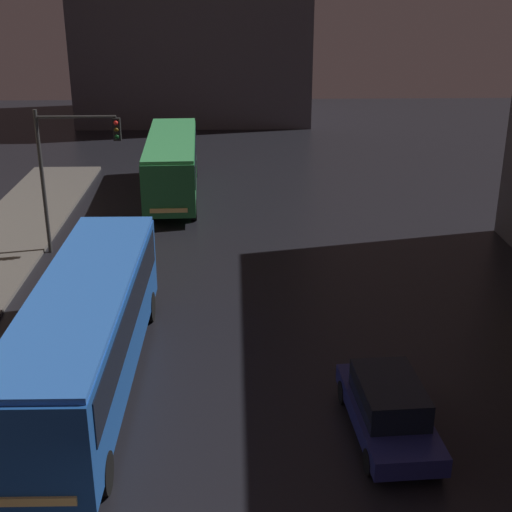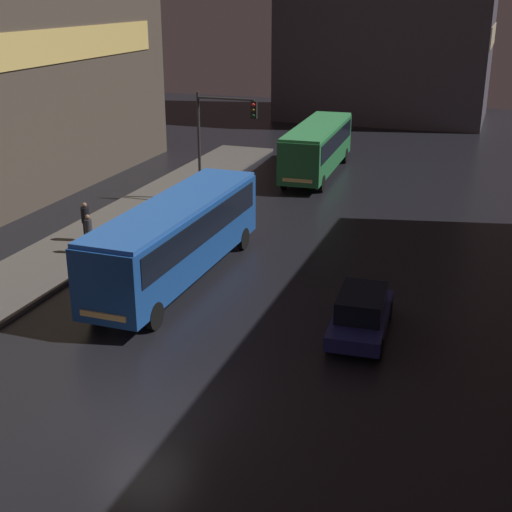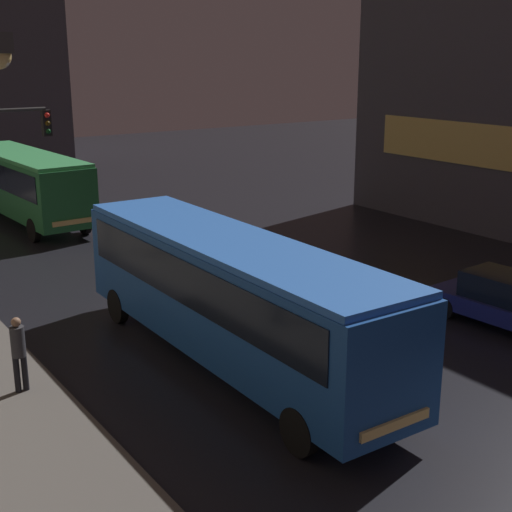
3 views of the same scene
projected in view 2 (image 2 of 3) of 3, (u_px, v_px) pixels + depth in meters
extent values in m
plane|color=black|center=(139.00, 409.00, 20.12)|extent=(120.00, 120.00, 0.00)
cube|color=#56514C|center=(65.00, 254.00, 31.70)|extent=(4.00, 48.00, 0.15)
cube|color=#EAC66B|center=(34.00, 48.00, 36.42)|extent=(0.24, 24.79, 1.80)
cube|color=beige|center=(492.00, 36.00, 61.03)|extent=(0.24, 10.20, 1.80)
cube|color=#194793|center=(178.00, 237.00, 28.40)|extent=(2.60, 11.51, 2.59)
cube|color=black|center=(177.00, 224.00, 28.21)|extent=(2.65, 10.59, 1.10)
cube|color=blue|center=(176.00, 204.00, 27.92)|extent=(2.55, 11.28, 0.16)
cube|color=#F4CC72|center=(103.00, 316.00, 23.64)|extent=(1.74, 0.12, 0.20)
cylinder|color=black|center=(154.00, 316.00, 24.69)|extent=(0.26, 1.00, 1.00)
cylinder|color=black|center=(97.00, 307.00, 25.41)|extent=(0.26, 1.00, 1.00)
cylinder|color=black|center=(243.00, 239.00, 32.34)|extent=(0.26, 1.00, 1.00)
cylinder|color=black|center=(197.00, 233.00, 33.06)|extent=(0.26, 1.00, 1.00)
cube|color=#236B38|center=(317.00, 147.00, 44.87)|extent=(2.93, 10.71, 2.50)
cube|color=black|center=(318.00, 139.00, 44.69)|extent=(2.95, 9.86, 1.10)
cube|color=#399252|center=(318.00, 126.00, 44.40)|extent=(2.87, 10.49, 0.16)
cube|color=#F4CC72|center=(297.00, 181.00, 40.39)|extent=(1.73, 0.18, 0.20)
cylinder|color=black|center=(322.00, 184.00, 41.52)|extent=(0.29, 1.01, 1.00)
cylinder|color=black|center=(284.00, 181.00, 42.13)|extent=(0.29, 1.01, 1.00)
cylinder|color=black|center=(345.00, 156.00, 48.52)|extent=(0.29, 1.01, 1.00)
cylinder|color=black|center=(313.00, 154.00, 49.13)|extent=(0.29, 1.01, 1.00)
cube|color=navy|center=(361.00, 319.00, 24.33)|extent=(2.05, 4.53, 0.50)
cube|color=black|center=(362.00, 303.00, 24.11)|extent=(1.66, 2.52, 0.74)
cylinder|color=black|center=(379.00, 348.00, 22.84)|extent=(0.24, 0.65, 0.64)
cylinder|color=black|center=(329.00, 342.00, 23.25)|extent=(0.24, 0.65, 0.64)
cylinder|color=black|center=(389.00, 310.00, 25.57)|extent=(0.24, 0.65, 0.64)
cylinder|color=black|center=(344.00, 305.00, 25.98)|extent=(0.24, 0.65, 0.64)
cylinder|color=black|center=(85.00, 231.00, 33.03)|extent=(0.14, 0.14, 0.88)
cylinder|color=black|center=(88.00, 232.00, 32.97)|extent=(0.14, 0.14, 0.88)
cylinder|color=black|center=(85.00, 215.00, 32.72)|extent=(0.54, 0.54, 0.73)
sphere|color=#8C664C|center=(84.00, 205.00, 32.55)|extent=(0.22, 0.22, 0.22)
cylinder|color=black|center=(88.00, 244.00, 31.45)|extent=(0.14, 0.14, 0.85)
cylinder|color=black|center=(92.00, 244.00, 31.40)|extent=(0.14, 0.14, 0.85)
cylinder|color=#333338|center=(88.00, 227.00, 31.15)|extent=(0.43, 0.43, 0.71)
sphere|color=#8C664C|center=(87.00, 217.00, 30.99)|extent=(0.22, 0.22, 0.22)
cylinder|color=#2D2D2D|center=(199.00, 148.00, 38.79)|extent=(0.16, 0.16, 6.04)
cylinder|color=#2D2D2D|center=(226.00, 99.00, 37.35)|extent=(3.18, 0.12, 0.12)
cube|color=black|center=(254.00, 110.00, 37.03)|extent=(0.30, 0.24, 0.90)
sphere|color=red|center=(253.00, 105.00, 36.81)|extent=(0.18, 0.18, 0.18)
sphere|color=#3B2B07|center=(253.00, 110.00, 36.91)|extent=(0.18, 0.18, 0.18)
sphere|color=black|center=(253.00, 116.00, 37.01)|extent=(0.18, 0.18, 0.18)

